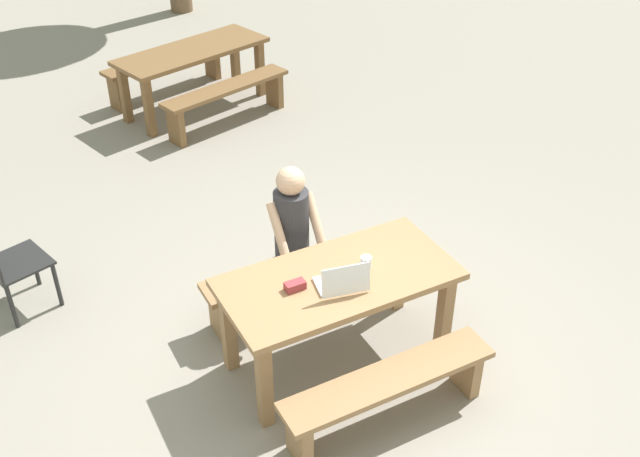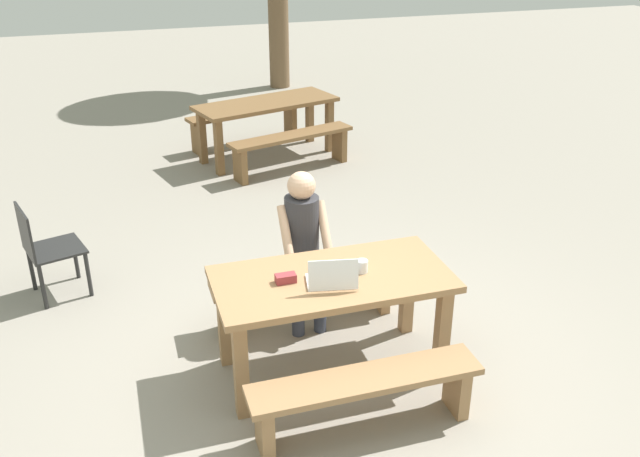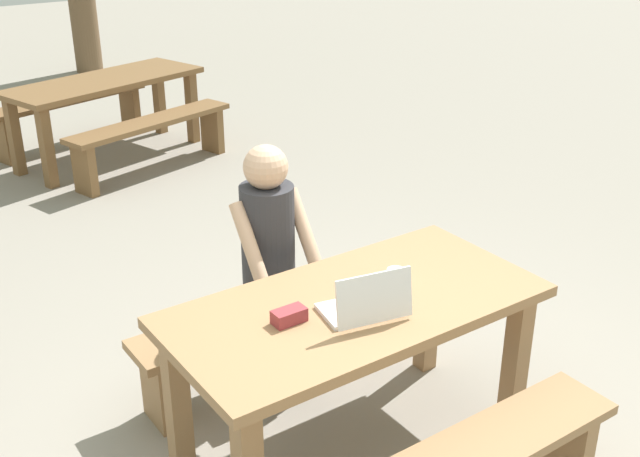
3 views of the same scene
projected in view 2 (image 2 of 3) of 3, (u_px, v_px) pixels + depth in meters
ground_plane at (331, 368)px, 5.12m from camera, size 30.00×30.00×0.00m
picnic_table_front at (332, 292)px, 4.84m from camera, size 1.64×0.81×0.78m
bench_near at (365, 391)px, 4.40m from camera, size 1.51×0.30×0.42m
bench_far at (305, 287)px, 5.57m from camera, size 1.51×0.30×0.42m
laptop at (332, 279)px, 4.63m from camera, size 0.37×0.31×0.23m
small_pouch at (286, 278)px, 4.69m from camera, size 0.14×0.07×0.06m
coffee_mug at (362, 266)px, 4.81m from camera, size 0.08×0.08×0.09m
person_seated at (303, 241)px, 5.34m from camera, size 0.37×0.39×1.30m
plastic_chair at (46, 248)px, 5.86m from camera, size 0.55×0.55×0.84m
picnic_table_mid at (267, 111)px, 8.99m from camera, size 1.95×1.17×0.75m
bench_mid_south at (292, 144)px, 8.64m from camera, size 1.67×0.74×0.48m
bench_mid_north at (245, 120)px, 9.58m from camera, size 1.67×0.74×0.48m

